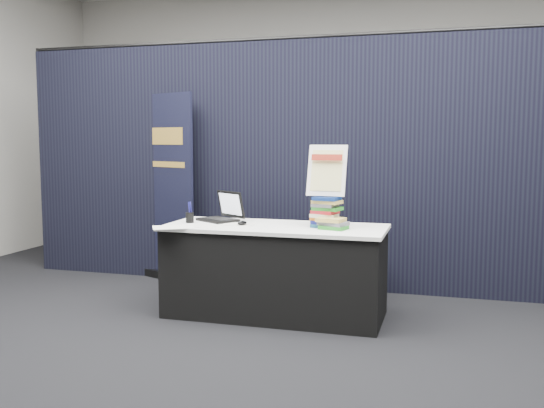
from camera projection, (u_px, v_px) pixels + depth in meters
The scene contains 15 objects.
floor at pixel (254, 336), 4.49m from camera, with size 8.00×8.00×0.00m, color black.
wall_back at pixel (346, 117), 8.12m from camera, with size 8.00×0.02×3.50m, color #AAA7A0.
drape_partition at pixel (305, 165), 5.89m from camera, with size 6.00×0.08×2.40m, color black.
display_table at pixel (275, 271), 4.98m from camera, with size 1.80×0.75×0.75m.
laptop at pixel (220, 214), 5.25m from camera, with size 0.41×0.42×0.25m.
mouse at pixel (242, 223), 4.97m from camera, with size 0.07×0.11×0.03m, color black.
brochure_left at pixel (173, 227), 4.84m from camera, with size 0.32×0.23×0.00m, color white.
brochure_mid at pixel (201, 226), 4.91m from camera, with size 0.26×0.18×0.00m, color silver.
brochure_right at pixel (239, 224), 5.02m from camera, with size 0.26×0.19×0.00m, color silver.
pen_cup at pixel (190, 218), 5.10m from camera, with size 0.07×0.07×0.09m, color black.
book_stack_tall at pixel (326, 212), 4.83m from camera, with size 0.23×0.20×0.25m.
book_stack_short at pixel (332, 223), 4.74m from camera, with size 0.25×0.21×0.09m.
info_sign at pixel (327, 171), 4.82m from camera, with size 0.32×0.16×0.43m.
pullup_banner at pixel (167, 198), 6.23m from camera, with size 0.78×0.42×1.92m.
stacking_chair at pixel (339, 234), 5.69m from camera, with size 0.48×0.48×1.02m.
Camera 1 is at (1.35, -4.15, 1.45)m, focal length 40.00 mm.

